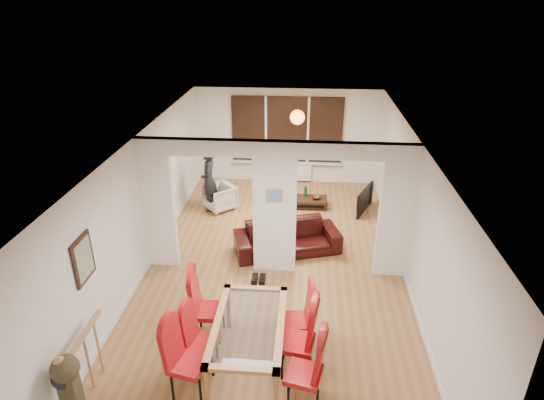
# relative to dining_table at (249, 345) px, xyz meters

# --- Properties ---
(floor) EXTENTS (5.00, 9.00, 0.01)m
(floor) POSITION_rel_dining_table_xyz_m (0.16, 2.60, -0.41)
(floor) COLOR olive
(floor) RESTS_ON ground
(room_walls) EXTENTS (5.00, 9.00, 2.60)m
(room_walls) POSITION_rel_dining_table_xyz_m (0.16, 2.60, 0.89)
(room_walls) COLOR silver
(room_walls) RESTS_ON floor
(divider_wall) EXTENTS (5.00, 0.18, 2.60)m
(divider_wall) POSITION_rel_dining_table_xyz_m (0.16, 2.60, 0.89)
(divider_wall) COLOR white
(divider_wall) RESTS_ON floor
(bay_window_blinds) EXTENTS (3.00, 0.08, 1.80)m
(bay_window_blinds) POSITION_rel_dining_table_xyz_m (0.16, 7.04, 1.09)
(bay_window_blinds) COLOR black
(bay_window_blinds) RESTS_ON room_walls
(radiator) EXTENTS (1.40, 0.08, 0.50)m
(radiator) POSITION_rel_dining_table_xyz_m (0.16, 7.00, -0.11)
(radiator) COLOR white
(radiator) RESTS_ON floor
(pendant_light) EXTENTS (0.36, 0.36, 0.36)m
(pendant_light) POSITION_rel_dining_table_xyz_m (0.46, 5.90, 1.74)
(pendant_light) COLOR orange
(pendant_light) RESTS_ON room_walls
(stair_newel) EXTENTS (0.40, 1.20, 1.10)m
(stair_newel) POSITION_rel_dining_table_xyz_m (-2.09, -0.60, 0.14)
(stair_newel) COLOR #A77D4D
(stair_newel) RESTS_ON floor
(wall_poster) EXTENTS (0.04, 0.52, 0.67)m
(wall_poster) POSITION_rel_dining_table_xyz_m (-2.31, 0.20, 1.19)
(wall_poster) COLOR gray
(wall_poster) RESTS_ON room_walls
(pillar_photo) EXTENTS (0.30, 0.03, 0.25)m
(pillar_photo) POSITION_rel_dining_table_xyz_m (0.16, 2.50, 1.19)
(pillar_photo) COLOR #4C8CD8
(pillar_photo) RESTS_ON divider_wall
(dining_table) EXTENTS (0.98, 1.74, 0.81)m
(dining_table) POSITION_rel_dining_table_xyz_m (0.00, 0.00, 0.00)
(dining_table) COLOR olive
(dining_table) RESTS_ON floor
(dining_chair_la) EXTENTS (0.54, 0.54, 1.13)m
(dining_chair_la) POSITION_rel_dining_table_xyz_m (-0.75, -0.49, 0.16)
(dining_chair_la) COLOR maroon
(dining_chair_la) RESTS_ON floor
(dining_chair_lb) EXTENTS (0.49, 0.49, 1.02)m
(dining_chair_lb) POSITION_rel_dining_table_xyz_m (-0.67, -0.03, 0.10)
(dining_chair_lb) COLOR maroon
(dining_chair_lb) RESTS_ON floor
(dining_chair_lc) EXTENTS (0.47, 0.47, 1.14)m
(dining_chair_lc) POSITION_rel_dining_table_xyz_m (-0.71, 0.61, 0.16)
(dining_chair_lc) COLOR maroon
(dining_chair_lc) RESTS_ON floor
(dining_chair_ra) EXTENTS (0.54, 0.54, 1.12)m
(dining_chair_ra) POSITION_rel_dining_table_xyz_m (0.77, -0.53, 0.15)
(dining_chair_ra) COLOR maroon
(dining_chair_ra) RESTS_ON floor
(dining_chair_rb) EXTENTS (0.54, 0.54, 1.17)m
(dining_chair_rb) POSITION_rel_dining_table_xyz_m (0.67, 0.01, 0.18)
(dining_chair_rb) COLOR maroon
(dining_chair_rb) RESTS_ON floor
(dining_chair_rc) EXTENTS (0.48, 0.48, 1.07)m
(dining_chair_rc) POSITION_rel_dining_table_xyz_m (0.65, 0.51, 0.13)
(dining_chair_rc) COLOR maroon
(dining_chair_rc) RESTS_ON floor
(sofa) EXTENTS (2.29, 1.43, 0.63)m
(sofa) POSITION_rel_dining_table_xyz_m (0.37, 3.24, -0.09)
(sofa) COLOR black
(sofa) RESTS_ON floor
(armchair) EXTENTS (0.95, 0.96, 0.62)m
(armchair) POSITION_rel_dining_table_xyz_m (-1.39, 5.11, -0.09)
(armchair) COLOR beige
(armchair) RESTS_ON floor
(person) EXTENTS (0.63, 0.46, 1.57)m
(person) POSITION_rel_dining_table_xyz_m (-1.61, 5.06, 0.38)
(person) COLOR black
(person) RESTS_ON floor
(television) EXTENTS (1.03, 0.56, 0.61)m
(television) POSITION_rel_dining_table_xyz_m (2.07, 5.31, -0.10)
(television) COLOR black
(television) RESTS_ON floor
(coffee_table) EXTENTS (1.11, 0.67, 0.24)m
(coffee_table) POSITION_rel_dining_table_xyz_m (0.74, 5.39, -0.29)
(coffee_table) COLOR black
(coffee_table) RESTS_ON floor
(bottle) EXTENTS (0.08, 0.08, 0.30)m
(bottle) POSITION_rel_dining_table_xyz_m (0.72, 5.49, -0.02)
(bottle) COLOR #143F19
(bottle) RESTS_ON coffee_table
(bowl) EXTENTS (0.23, 0.23, 0.06)m
(bowl) POSITION_rel_dining_table_xyz_m (0.98, 5.38, -0.14)
(bowl) COLOR black
(bowl) RESTS_ON coffee_table
(shoes) EXTENTS (0.25, 0.27, 0.10)m
(shoes) POSITION_rel_dining_table_xyz_m (-0.10, 2.11, -0.36)
(shoes) COLOR black
(shoes) RESTS_ON floor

